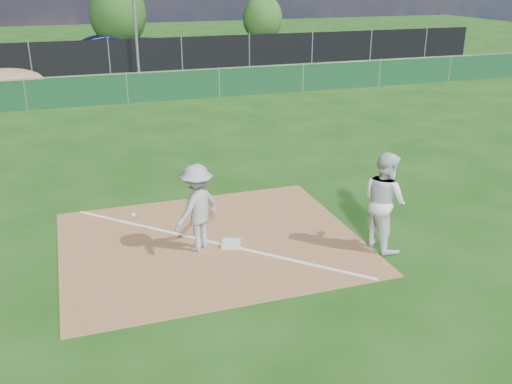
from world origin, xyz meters
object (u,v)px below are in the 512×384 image
at_px(car_mid, 112,48).
at_px(tree_right, 263,18).
at_px(car_right, 152,48).
at_px(runner, 384,201).
at_px(play_at_first, 197,208).
at_px(tree_mid, 118,14).
at_px(first_base, 231,244).

height_order(car_mid, tree_right, tree_right).
bearing_deg(car_right, runner, -175.56).
height_order(car_mid, car_right, car_mid).
distance_m(play_at_first, car_right, 27.06).
xyz_separation_m(runner, tree_mid, (-1.57, 33.46, 1.40)).
bearing_deg(car_mid, play_at_first, 171.79).
relative_size(car_mid, tree_right, 1.28).
bearing_deg(runner, tree_right, -25.09).
relative_size(play_at_first, car_mid, 0.43).
distance_m(play_at_first, tree_right, 35.15).
height_order(play_at_first, runner, runner).
distance_m(car_mid, tree_right, 13.25).
height_order(first_base, tree_right, tree_right).
height_order(runner, car_mid, runner).
relative_size(car_mid, car_right, 1.01).
xyz_separation_m(first_base, car_right, (2.68, 26.94, 0.61)).
distance_m(car_mid, car_right, 2.47).
xyz_separation_m(car_right, tree_mid, (-1.38, 5.54, 1.73)).
bearing_deg(runner, tree_mid, -7.06).
xyz_separation_m(car_mid, tree_right, (11.92, 5.68, 1.08)).
distance_m(first_base, runner, 3.18).
bearing_deg(car_right, tree_right, -54.15).
relative_size(runner, tree_mid, 0.43).
relative_size(first_base, play_at_first, 0.19).
bearing_deg(play_at_first, car_right, 82.90).
bearing_deg(tree_mid, tree_right, 1.76).
bearing_deg(runner, car_mid, -4.36).
xyz_separation_m(runner, car_mid, (-2.65, 28.12, -0.24)).
bearing_deg(car_mid, tree_right, -70.87).
xyz_separation_m(runner, tree_right, (9.27, 33.79, 0.84)).
bearing_deg(car_right, car_mid, 89.54).
height_order(play_at_first, car_right, play_at_first).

